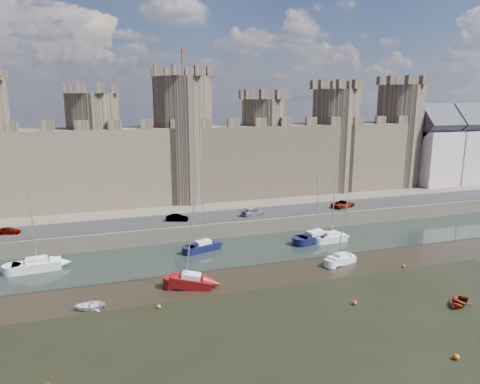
# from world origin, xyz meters

# --- Properties ---
(ground) EXTENTS (160.00, 160.00, 0.00)m
(ground) POSITION_xyz_m (0.00, 0.00, 0.00)
(ground) COLOR black
(ground) RESTS_ON ground
(water_channel) EXTENTS (160.00, 12.00, 0.08)m
(water_channel) POSITION_xyz_m (0.00, 24.00, 0.04)
(water_channel) COLOR black
(water_channel) RESTS_ON ground
(quay) EXTENTS (160.00, 60.00, 2.50)m
(quay) POSITION_xyz_m (0.00, 60.00, 1.25)
(quay) COLOR #4C443A
(quay) RESTS_ON ground
(road) EXTENTS (160.00, 7.00, 0.10)m
(road) POSITION_xyz_m (0.00, 34.00, 2.55)
(road) COLOR black
(road) RESTS_ON quay
(castle) EXTENTS (108.50, 11.00, 29.00)m
(castle) POSITION_xyz_m (-0.64, 48.00, 11.67)
(castle) COLOR #42382B
(castle) RESTS_ON quay
(townhouses) EXTENTS (35.50, 9.05, 18.13)m
(townhouses) POSITION_xyz_m (71.50, 46.00, 10.59)
(townhouses) COLOR silver
(townhouses) RESTS_ON quay
(car_0) EXTENTS (3.43, 1.88, 1.11)m
(car_0) POSITION_xyz_m (-26.40, 34.04, 3.05)
(car_0) COLOR gray
(car_0) RESTS_ON quay
(car_1) EXTENTS (3.68, 2.29, 1.15)m
(car_1) POSITION_xyz_m (-2.11, 33.29, 3.07)
(car_1) COLOR gray
(car_1) RESTS_ON quay
(car_2) EXTENTS (4.56, 2.98, 1.23)m
(car_2) POSITION_xyz_m (10.56, 32.97, 3.11)
(car_2) COLOR gray
(car_2) RESTS_ON quay
(car_3) EXTENTS (5.09, 3.38, 1.30)m
(car_3) POSITION_xyz_m (27.71, 32.97, 3.15)
(car_3) COLOR gray
(car_3) RESTS_ON quay
(sailboat_0) EXTENTS (5.90, 2.72, 10.72)m
(sailboat_0) POSITION_xyz_m (-21.63, 24.78, 0.83)
(sailboat_0) COLOR silver
(sailboat_0) RESTS_ON ground
(sailboat_1) EXTENTS (5.15, 3.13, 9.65)m
(sailboat_1) POSITION_xyz_m (0.33, 25.38, 0.77)
(sailboat_1) COLOR black
(sailboat_1) RESTS_ON ground
(sailboat_2) EXTENTS (4.65, 1.94, 9.92)m
(sailboat_2) POSITION_xyz_m (20.02, 23.24, 0.80)
(sailboat_2) COLOR silver
(sailboat_2) RESTS_ON ground
(sailboat_3) EXTENTS (6.50, 3.72, 10.73)m
(sailboat_3) POSITION_xyz_m (17.71, 24.11, 0.82)
(sailboat_3) COLOR black
(sailboat_3) RESTS_ON ground
(sailboat_4) EXTENTS (5.20, 3.43, 11.34)m
(sailboat_4) POSITION_xyz_m (-3.74, 13.81, 0.81)
(sailboat_4) COLOR #650B0C
(sailboat_4) RESTS_ON ground
(sailboat_5) EXTENTS (4.55, 2.92, 9.16)m
(sailboat_5) POSITION_xyz_m (16.85, 15.15, 0.68)
(sailboat_5) COLOR silver
(sailboat_5) RESTS_ON ground
(dinghy_4) EXTENTS (3.90, 3.49, 0.67)m
(dinghy_4) POSITION_xyz_m (22.57, 0.84, 0.33)
(dinghy_4) COLOR maroon
(dinghy_4) RESTS_ON ground
(dinghy_6) EXTENTS (3.20, 2.36, 0.64)m
(dinghy_6) POSITION_xyz_m (-15.03, 12.00, 0.32)
(dinghy_6) COLOR silver
(dinghy_6) RESTS_ON ground
(buoy_1) EXTENTS (0.42, 0.42, 0.42)m
(buoy_1) POSITION_xyz_m (-8.04, 9.90, 0.21)
(buoy_1) COLOR orange
(buoy_1) RESTS_ON ground
(buoy_2) EXTENTS (0.50, 0.50, 0.50)m
(buoy_2) POSITION_xyz_m (14.85, -6.87, 0.25)
(buoy_2) COLOR #D75C09
(buoy_2) RESTS_ON ground
(buoy_3) EXTENTS (0.41, 0.41, 0.41)m
(buoy_3) POSITION_xyz_m (23.89, 11.36, 0.20)
(buoy_3) COLOR #EA4C0A
(buoy_3) RESTS_ON ground
(buoy_5) EXTENTS (0.47, 0.47, 0.47)m
(buoy_5) POSITION_xyz_m (12.07, 4.31, 0.24)
(buoy_5) COLOR #FF420B
(buoy_5) RESTS_ON ground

